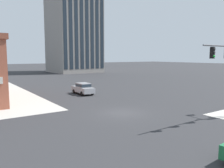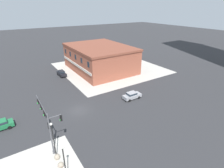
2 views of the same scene
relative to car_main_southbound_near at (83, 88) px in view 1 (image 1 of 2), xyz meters
The scene contains 2 objects.
ground_plane 12.62m from the car_main_southbound_near, 99.22° to the right, with size 320.00×320.00×0.00m, color #2D2D30.
car_main_southbound_near is the anchor object (origin of this frame).
Camera 1 is at (-13.66, -18.28, 5.63)m, focal length 37.36 mm.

